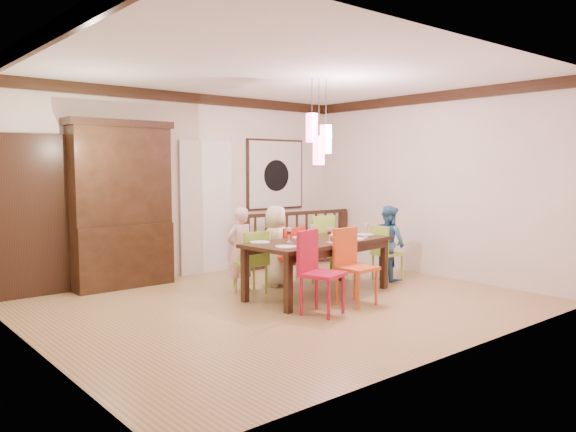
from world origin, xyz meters
TOP-DOWN VIEW (x-y plane):
  - floor at (0.00, 0.00)m, footprint 6.00×6.00m
  - ceiling at (0.00, 0.00)m, footprint 6.00×6.00m
  - wall_back at (0.00, 2.50)m, footprint 6.00×0.00m
  - wall_left at (-3.00, 0.00)m, footprint 0.00×5.00m
  - wall_right at (3.00, 0.00)m, footprint 0.00×5.00m
  - crown_molding at (0.00, 0.00)m, footprint 6.00×5.00m
  - panel_door at (-2.40, 2.45)m, footprint 1.04×0.07m
  - white_doorway at (0.35, 2.46)m, footprint 0.97×0.05m
  - painting at (1.80, 2.46)m, footprint 1.25×0.06m
  - pendant_cluster at (0.63, 0.08)m, footprint 0.27×0.21m
  - dining_table at (0.63, 0.08)m, footprint 2.16×1.12m
  - chair_far_left at (-0.01, 0.76)m, footprint 0.42×0.42m
  - chair_far_mid at (0.70, 0.83)m, footprint 0.41×0.41m
  - chair_far_right at (1.27, 0.85)m, footprint 0.46×0.46m
  - chair_near_left at (-0.02, -0.69)m, footprint 0.56×0.56m
  - chair_near_mid at (0.64, -0.63)m, footprint 0.46×0.46m
  - chair_end_right at (2.12, 0.13)m, footprint 0.42×0.42m
  - china_hutch at (-1.18, 2.30)m, footprint 1.52×0.46m
  - balustrade at (1.87, 1.95)m, footprint 2.23×0.27m
  - person_far_left at (-0.05, 0.94)m, footprint 0.44×0.30m
  - person_far_mid at (0.57, 0.92)m, footprint 0.67×0.57m
  - person_end_right at (2.16, 0.13)m, footprint 0.52×0.63m
  - serving_bowl at (0.88, -0.09)m, footprint 0.35×0.35m
  - small_bowl at (0.49, 0.14)m, footprint 0.22×0.22m
  - cup_left at (0.28, -0.00)m, footprint 0.13×0.13m
  - cup_right at (1.24, 0.20)m, footprint 0.14×0.14m
  - plate_far_left at (-0.13, 0.37)m, footprint 0.26×0.26m
  - plate_far_mid at (0.61, 0.39)m, footprint 0.26×0.26m
  - plate_far_right at (1.27, 0.36)m, footprint 0.26×0.26m
  - plate_near_left at (-0.14, -0.17)m, footprint 0.26×0.26m
  - plate_near_mid at (1.06, -0.19)m, footprint 0.26×0.26m
  - plate_end_right at (1.53, 0.06)m, footprint 0.26×0.26m
  - wine_glass_a at (0.20, 0.18)m, footprint 0.08×0.08m
  - wine_glass_b at (0.72, 0.29)m, footprint 0.08×0.08m
  - wine_glass_c at (0.60, -0.17)m, footprint 0.08×0.08m
  - wine_glass_d at (1.35, -0.13)m, footprint 0.08×0.08m
  - napkin at (0.55, -0.30)m, footprint 0.18×0.14m

SIDE VIEW (x-z plane):
  - floor at x=0.00m, z-range 0.00..0.00m
  - chair_end_right at x=2.12m, z-range 0.06..0.91m
  - chair_far_left at x=-0.01m, z-range 0.06..0.93m
  - chair_far_mid at x=0.70m, z-range 0.06..0.93m
  - balustrade at x=1.87m, z-range 0.02..0.98m
  - chair_near_mid at x=0.64m, z-range 0.07..1.03m
  - chair_near_left at x=-0.02m, z-range 0.07..1.06m
  - person_end_right at x=2.16m, z-range 0.00..1.15m
  - chair_far_right at x=1.27m, z-range 0.07..1.08m
  - person_far_mid at x=0.57m, z-range 0.00..1.18m
  - person_far_left at x=-0.05m, z-range 0.00..1.18m
  - dining_table at x=0.63m, z-range 0.29..1.04m
  - plate_far_left at x=-0.13m, z-range 0.75..0.76m
  - plate_far_mid at x=0.61m, z-range 0.75..0.76m
  - plate_far_right at x=1.27m, z-range 0.75..0.76m
  - plate_near_left at x=-0.14m, z-range 0.75..0.76m
  - plate_near_mid at x=1.06m, z-range 0.75..0.76m
  - plate_end_right at x=1.53m, z-range 0.75..0.76m
  - napkin at x=0.55m, z-range 0.75..0.76m
  - small_bowl at x=0.49m, z-range 0.75..0.81m
  - serving_bowl at x=0.88m, z-range 0.75..0.82m
  - cup_left at x=0.28m, z-range 0.75..0.84m
  - cup_right at x=1.24m, z-range 0.75..0.85m
  - wine_glass_a at x=0.20m, z-range 0.75..0.94m
  - wine_glass_b at x=0.72m, z-range 0.75..0.94m
  - wine_glass_c at x=0.60m, z-range 0.75..0.94m
  - wine_glass_d at x=1.35m, z-range 0.75..0.94m
  - panel_door at x=-2.40m, z-range -0.07..2.17m
  - white_doorway at x=0.35m, z-range -0.06..2.16m
  - china_hutch at x=-1.18m, z-range 0.00..2.40m
  - wall_back at x=0.00m, z-range -1.55..4.45m
  - wall_left at x=-3.00m, z-range -1.05..3.95m
  - wall_right at x=3.00m, z-range -1.05..3.95m
  - painting at x=1.80m, z-range 0.97..2.22m
  - pendant_cluster at x=0.63m, z-range 1.54..2.68m
  - crown_molding at x=0.00m, z-range 2.74..2.90m
  - ceiling at x=0.00m, z-range 2.90..2.90m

